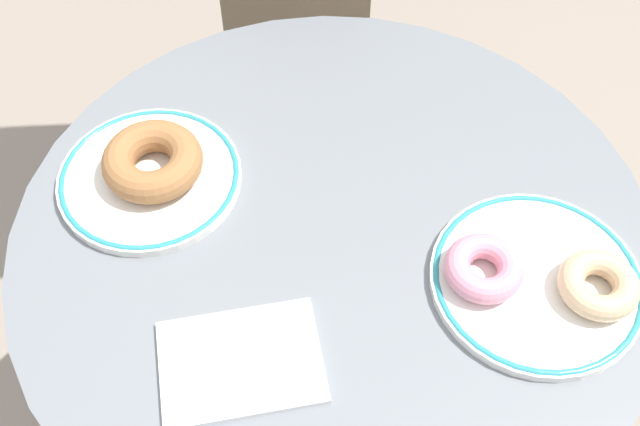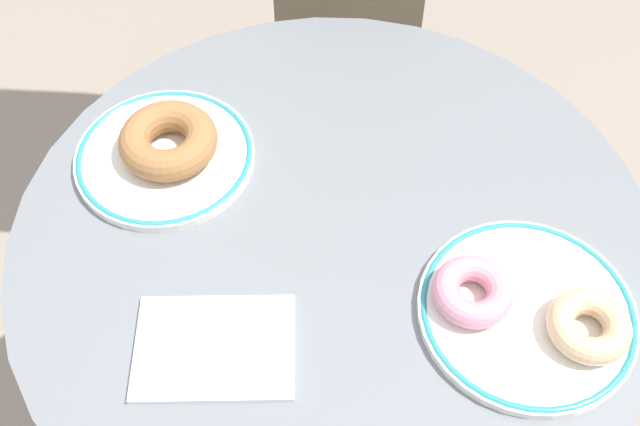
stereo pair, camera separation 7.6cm
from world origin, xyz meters
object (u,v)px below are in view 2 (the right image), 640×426
Objects in this scene: plate_left at (165,156)px; plate_right at (527,312)px; paper_napkin at (215,347)px; cafe_table at (331,334)px; donut_pink_frosted at (473,291)px; donut_cinnamon at (168,140)px; donut_glazed at (589,326)px.

plate_right is at bearing -8.75° from plate_left.
cafe_table is at bearing 69.50° from paper_napkin.
plate_right is 2.70× the size of donut_pink_frosted.
paper_napkin is at bearing -55.01° from donut_cinnamon.
donut_glazed is 1.00× the size of donut_pink_frosted.
cafe_table is 4.91× the size of paper_napkin.
donut_pink_frosted is at bearing -11.00° from plate_left.
donut_pink_frosted is (-0.11, 0.00, 0.00)m from donut_glazed.
plate_right reaches higher than paper_napkin.
plate_right is 1.41× the size of paper_napkin.
donut_glazed is at bearing 20.88° from paper_napkin.
donut_pink_frosted is at bearing -11.95° from donut_cinnamon.
donut_cinnamon is (0.01, 0.00, 0.02)m from plate_left.
paper_napkin reaches higher than cafe_table.
donut_pink_frosted is at bearing -15.13° from cafe_table.
donut_cinnamon is at bearing 124.99° from paper_napkin.
paper_napkin is at bearing -53.23° from plate_left.
donut_pink_frosted is (-0.05, -0.01, 0.02)m from plate_right.
donut_glazed is (0.05, -0.01, 0.02)m from plate_right.
cafe_table is at bearing 170.82° from donut_glazed.
paper_napkin is (-0.21, -0.12, -0.02)m from donut_pink_frosted.
paper_napkin is (0.14, -0.19, -0.00)m from plate_left.
plate_left is 0.47m from donut_glazed.
cafe_table is 0.33m from donut_cinnamon.
cafe_table is 0.32m from plate_left.
donut_glazed and donut_pink_frosted have the same top height.
donut_cinnamon is at bearing 170.51° from cafe_table.
donut_pink_frosted reaches higher than cafe_table.
donut_glazed reaches higher than paper_napkin.
donut_cinnamon is 0.72× the size of paper_napkin.
donut_cinnamon is (-0.20, 0.03, 0.26)m from cafe_table.
plate_left is at bearing 169.00° from donut_pink_frosted.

